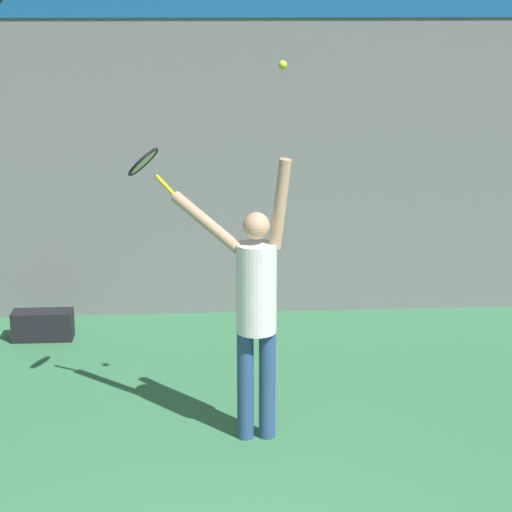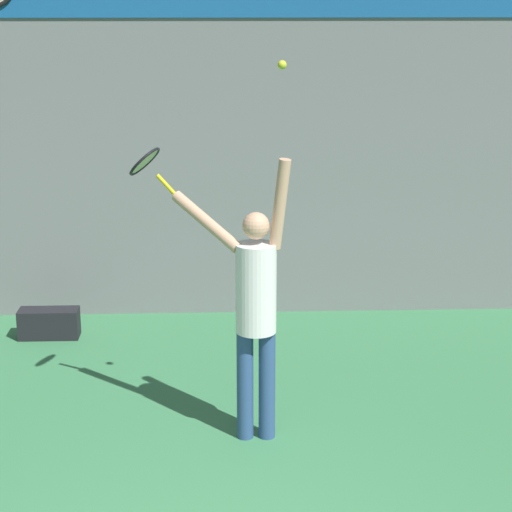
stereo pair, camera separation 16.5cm
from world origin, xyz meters
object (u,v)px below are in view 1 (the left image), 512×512
Objects in this scene: tennis_racket at (145,164)px; tennis_ball at (282,65)px; equipment_bag at (43,325)px; tennis_player at (255,302)px.

tennis_ball is at bearing -27.76° from tennis_racket.
equipment_bag is (-1.19, 1.84, -1.96)m from tennis_racket.
tennis_racket reaches higher than tennis_player.
tennis_racket is at bearing -57.09° from equipment_bag.
equipment_bag is (-2.01, 2.29, -0.97)m from tennis_player.
tennis_ball reaches higher than tennis_player.
tennis_ball is 4.25m from equipment_bag.
equipment_bag is at bearing 132.89° from tennis_ball.
tennis_player is 1.79m from tennis_ball.
tennis_player is at bearing -29.04° from tennis_racket.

